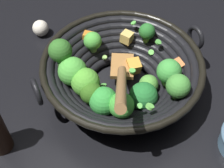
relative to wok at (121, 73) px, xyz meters
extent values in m
plane|color=black|center=(0.00, -0.01, -0.06)|extent=(4.00, 4.00, 0.00)
cylinder|color=black|center=(0.00, -0.01, -0.06)|extent=(0.14, 0.14, 0.01)
torus|color=black|center=(0.00, -0.01, -0.04)|extent=(0.18, 0.18, 0.02)
torus|color=black|center=(0.00, -0.01, -0.03)|extent=(0.20, 0.20, 0.02)
torus|color=black|center=(0.00, -0.01, -0.02)|extent=(0.23, 0.23, 0.02)
torus|color=black|center=(0.00, -0.01, -0.01)|extent=(0.25, 0.25, 0.02)
torus|color=black|center=(0.00, -0.01, 0.00)|extent=(0.27, 0.27, 0.02)
torus|color=black|center=(0.00, -0.01, 0.01)|extent=(0.30, 0.30, 0.02)
torus|color=black|center=(0.00, -0.01, 0.02)|extent=(0.32, 0.32, 0.02)
torus|color=black|center=(0.00, -0.01, 0.03)|extent=(0.34, 0.34, 0.01)
torus|color=black|center=(0.12, 0.13, 0.03)|extent=(0.05, 0.04, 0.05)
torus|color=black|center=(-0.12, -0.14, 0.03)|extent=(0.05, 0.04, 0.05)
cylinder|color=#66B43A|center=(-0.06, 0.00, -0.04)|extent=(0.02, 0.02, 0.02)
sphere|color=#519439|center=(-0.06, 0.00, -0.01)|extent=(0.04, 0.04, 0.04)
cylinder|color=#679938|center=(-0.01, -0.12, 0.00)|extent=(0.02, 0.02, 0.02)
sphere|color=#266828|center=(-0.01, -0.12, 0.03)|extent=(0.04, 0.04, 0.04)
cylinder|color=#78B452|center=(-0.09, -0.02, 0.00)|extent=(0.03, 0.03, 0.02)
sphere|color=green|center=(-0.09, -0.02, 0.02)|extent=(0.05, 0.05, 0.05)
cylinder|color=#628F43|center=(0.08, 0.05, -0.01)|extent=(0.03, 0.03, 0.02)
sphere|color=green|center=(0.08, 0.05, 0.02)|extent=(0.06, 0.06, 0.06)
cylinder|color=#66964C|center=(0.03, 0.08, -0.01)|extent=(0.03, 0.02, 0.02)
sphere|color=#305F19|center=(0.03, 0.08, 0.02)|extent=(0.04, 0.04, 0.04)
cylinder|color=#5D9F3A|center=(-0.12, 0.02, 0.01)|extent=(0.02, 0.02, 0.02)
sphere|color=#458F39|center=(-0.12, 0.02, 0.04)|extent=(0.05, 0.05, 0.05)
cylinder|color=#649B3B|center=(0.12, 0.04, 0.02)|extent=(0.02, 0.03, 0.03)
sphere|color=#2F6824|center=(0.12, 0.04, 0.05)|extent=(0.05, 0.05, 0.05)
cylinder|color=#83B24A|center=(-0.06, 0.03, -0.04)|extent=(0.03, 0.03, 0.02)
sphere|color=#226C2E|center=(-0.06, 0.03, -0.01)|extent=(0.06, 0.06, 0.06)
cylinder|color=#7DB25A|center=(0.09, -0.05, -0.01)|extent=(0.02, 0.02, 0.01)
sphere|color=green|center=(0.09, -0.05, 0.01)|extent=(0.04, 0.04, 0.04)
cylinder|color=#558E36|center=(0.05, 0.07, -0.01)|extent=(0.03, 0.03, 0.02)
sphere|color=#53A533|center=(0.05, 0.07, 0.02)|extent=(0.06, 0.06, 0.06)
cylinder|color=#75BF4A|center=(-0.04, 0.09, -0.01)|extent=(0.03, 0.03, 0.03)
sphere|color=green|center=(-0.04, 0.09, 0.02)|extent=(0.05, 0.05, 0.05)
cylinder|color=#89B64C|center=(0.00, 0.09, -0.02)|extent=(0.03, 0.03, 0.01)
sphere|color=green|center=(0.00, 0.09, 0.01)|extent=(0.06, 0.06, 0.06)
cube|color=#C87827|center=(0.11, -0.07, 0.01)|extent=(0.03, 0.03, 0.02)
cube|color=#DBB65F|center=(0.03, -0.10, 0.00)|extent=(0.03, 0.03, 0.03)
cube|color=gold|center=(-0.01, -0.05, -0.02)|extent=(0.04, 0.04, 0.03)
cube|color=#CF743D|center=(-0.10, -0.06, 0.00)|extent=(0.03, 0.04, 0.03)
cylinder|color=#6BC651|center=(-0.04, -0.10, -0.01)|extent=(0.02, 0.02, 0.01)
cylinder|color=#6BC651|center=(-0.09, 0.08, 0.03)|extent=(0.02, 0.02, 0.01)
cylinder|color=#99D166|center=(0.06, -0.05, -0.02)|extent=(0.01, 0.01, 0.01)
cylinder|color=#56B247|center=(0.11, 0.05, 0.03)|extent=(0.02, 0.02, 0.01)
cylinder|color=#56B247|center=(-0.05, -0.10, 0.02)|extent=(0.02, 0.01, 0.01)
cylinder|color=#99D166|center=(0.08, 0.05, 0.00)|extent=(0.01, 0.01, 0.01)
cylinder|color=#56B247|center=(-0.07, 0.08, 0.03)|extent=(0.01, 0.02, 0.01)
cylinder|color=#56B247|center=(0.02, -0.12, 0.03)|extent=(0.01, 0.01, 0.01)
cylinder|color=#56B247|center=(-0.02, -0.02, -0.01)|extent=(0.02, 0.02, 0.00)
cylinder|color=#56B247|center=(0.03, 0.02, -0.03)|extent=(0.02, 0.02, 0.01)
cube|color=#9E6B38|center=(0.01, -0.04, -0.02)|extent=(0.07, 0.08, 0.01)
cylinder|color=olive|center=(-0.03, 0.08, 0.06)|extent=(0.09, 0.20, 0.14)
sphere|color=silver|center=(0.26, -0.10, -0.04)|extent=(0.04, 0.04, 0.04)
camera|label=1|loc=(-0.15, 0.40, 0.48)|focal=49.50mm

